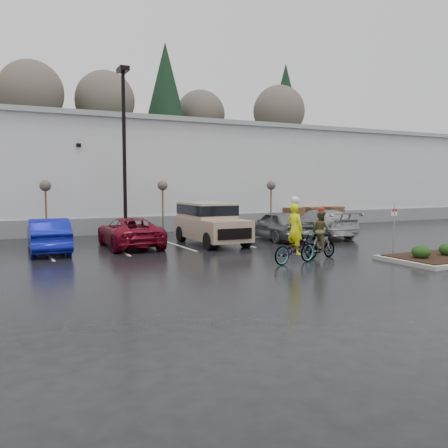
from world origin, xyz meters
name	(u,v)px	position (x,y,z in m)	size (l,w,h in m)	color
ground	(320,267)	(0.00, 0.00, 0.00)	(120.00, 120.00, 0.00)	black
warehouse	(143,175)	(0.00, 21.99, 3.65)	(60.50, 15.50, 7.20)	silver
wooded_ridge	(88,184)	(0.00, 45.00, 3.00)	(80.00, 25.00, 6.00)	#233616
lamppost	(124,134)	(-4.00, 12.00, 5.69)	(0.50, 1.00, 9.22)	black
sapling_west	(45,189)	(-8.00, 13.00, 2.73)	(0.60, 0.60, 3.20)	brown
sapling_mid	(163,188)	(-1.50, 13.00, 2.73)	(0.60, 0.60, 3.20)	brown
sapling_east	(271,188)	(6.00, 13.00, 2.73)	(0.60, 0.60, 3.20)	brown
pallet_stack_a	(294,217)	(8.50, 14.00, 0.68)	(1.20, 1.20, 1.35)	brown
pallet_stack_b	(313,216)	(10.20, 14.00, 0.68)	(1.20, 1.20, 1.35)	brown
pallet_stack_c	(333,215)	(12.00, 14.00, 0.68)	(1.20, 1.20, 1.35)	brown
shrub_a	(421,252)	(4.00, -1.00, 0.41)	(0.70, 0.70, 0.52)	black
shrub_b	(448,250)	(5.50, -1.00, 0.41)	(0.70, 0.70, 0.52)	black
fire_lane_sign	(394,224)	(3.80, 0.20, 1.41)	(0.30, 0.05, 2.20)	gray
car_blue	(48,235)	(-8.42, 8.13, 0.75)	(1.59, 4.57, 1.51)	#0D1493
car_red	(130,232)	(-4.75, 8.34, 0.71)	(2.35, 5.09, 1.42)	maroon
suv_tan	(211,224)	(-0.83, 7.58, 1.03)	(2.20, 5.10, 2.06)	tan
car_grey	(278,225)	(3.12, 7.69, 0.79)	(1.86, 4.63, 1.58)	slate
car_far_silver	(320,223)	(6.03, 7.83, 0.78)	(2.18, 5.35, 1.55)	#B1B5B9
cyclist_hivis	(295,243)	(-0.41, 0.99, 0.78)	(2.19, 1.14, 2.53)	#3F3F44
cyclist_olive	(321,239)	(1.19, 1.50, 0.77)	(1.66, 0.83, 2.09)	#3F3F44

